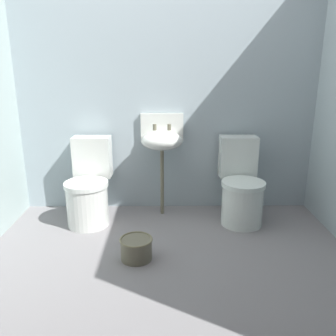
% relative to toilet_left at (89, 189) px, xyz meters
% --- Properties ---
extents(ground_plane, '(3.33, 2.90, 0.08)m').
position_rel_toilet_left_xyz_m(ground_plane, '(0.74, -0.90, -0.36)').
color(ground_plane, gray).
extents(wall_back, '(3.33, 0.10, 2.50)m').
position_rel_toilet_left_xyz_m(wall_back, '(0.74, 0.40, 0.93)').
color(wall_back, '#A0B1B8').
rests_on(wall_back, ground).
extents(toilet_left, '(0.41, 0.60, 0.78)m').
position_rel_toilet_left_xyz_m(toilet_left, '(0.00, 0.00, 0.00)').
color(toilet_left, white).
rests_on(toilet_left, ground).
extents(toilet_right, '(0.40, 0.59, 0.78)m').
position_rel_toilet_left_xyz_m(toilet_right, '(1.44, -0.00, 0.00)').
color(toilet_right, white).
rests_on(toilet_right, ground).
extents(sink, '(0.42, 0.35, 0.99)m').
position_rel_toilet_left_xyz_m(sink, '(0.69, 0.19, 0.43)').
color(sink, '#66614D').
rests_on(sink, ground).
extents(bucket, '(0.26, 0.26, 0.17)m').
position_rel_toilet_left_xyz_m(bucket, '(0.50, -0.70, -0.23)').
color(bucket, '#66614D').
rests_on(bucket, ground).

